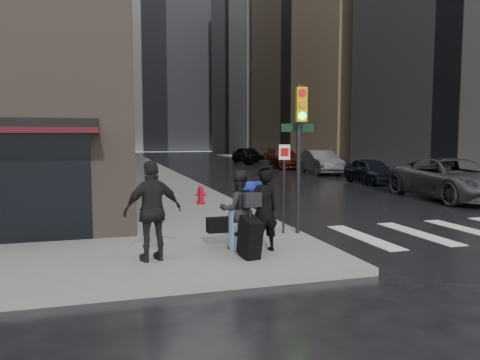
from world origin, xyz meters
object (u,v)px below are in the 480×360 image
object	(u,v)px
man_greycoat	(153,211)
parked_car_3	(282,158)
parked_car_2	(321,162)
traffic_light	(298,138)
fire_hydrant	(201,196)
man_overcoat	(261,214)
parked_car_1	(371,171)
man_jeans	(238,209)
parked_car_4	(248,155)
parked_car_0	(452,179)

from	to	relation	value
man_greycoat	parked_car_3	distance (m)	29.77
man_greycoat	parked_car_2	bearing A→B (deg)	-137.15
parked_car_2	parked_car_3	distance (m)	6.68
traffic_light	parked_car_3	xyz separation A→B (m)	(9.52, 25.13, -1.69)
traffic_light	fire_hydrant	xyz separation A→B (m)	(-1.25, 5.65, -2.05)
man_overcoat	parked_car_1	world-z (taller)	man_overcoat
man_jeans	parked_car_4	distance (m)	34.53
parked_car_0	parked_car_3	bearing A→B (deg)	93.90
traffic_light	parked_car_3	bearing A→B (deg)	77.59
parked_car_4	parked_car_1	bearing A→B (deg)	-93.50
man_overcoat	parked_car_4	world-z (taller)	man_overcoat
fire_hydrant	parked_car_0	bearing A→B (deg)	-3.13
fire_hydrant	parked_car_1	xyz separation A→B (m)	(10.63, 6.12, 0.25)
man_overcoat	parked_car_2	distance (m)	22.89
traffic_light	parked_car_1	size ratio (longest dim) A/B	0.90
fire_hydrant	parked_car_3	xyz separation A→B (m)	(10.77, 19.49, 0.36)
parked_car_3	man_greycoat	bearing A→B (deg)	-115.04
man_overcoat	parked_car_4	bearing A→B (deg)	-115.91
traffic_light	parked_car_0	xyz separation A→B (m)	(8.93, 5.09, -1.66)
parked_car_0	parked_car_1	size ratio (longest dim) A/B	1.48
man_overcoat	man_jeans	world-z (taller)	man_overcoat
man_greycoat	traffic_light	bearing A→B (deg)	-170.28
parked_car_0	parked_car_4	xyz separation A→B (m)	(-0.26, 26.72, -0.04)
man_jeans	fire_hydrant	distance (m)	6.78
parked_car_2	parked_car_4	xyz separation A→B (m)	(-1.00, 13.36, -0.01)
traffic_light	parked_car_4	distance (m)	33.01
fire_hydrant	parked_car_4	xyz separation A→B (m)	(9.91, 26.17, 0.36)
traffic_light	man_greycoat	bearing A→B (deg)	-148.40
parked_car_0	parked_car_1	distance (m)	6.70
parked_car_0	man_greycoat	bearing A→B (deg)	-146.51
traffic_light	parked_car_1	world-z (taller)	traffic_light
man_greycoat	parked_car_1	size ratio (longest dim) A/B	0.48
fire_hydrant	man_jeans	bearing A→B (deg)	-94.90
man_overcoat	man_jeans	distance (m)	0.58
man_greycoat	fire_hydrant	size ratio (longest dim) A/B	2.99
fire_hydrant	parked_car_0	xyz separation A→B (m)	(10.18, -0.56, 0.39)
man_greycoat	traffic_light	distance (m)	4.20
traffic_light	parked_car_1	xyz separation A→B (m)	(9.38, 11.77, -1.80)
man_jeans	man_greycoat	size ratio (longest dim) A/B	0.87
parked_car_1	parked_car_0	bearing A→B (deg)	-90.88
man_greycoat	parked_car_1	distance (m)	18.65
fire_hydrant	man_greycoat	bearing A→B (deg)	-108.37
man_greycoat	parked_car_2	size ratio (longest dim) A/B	0.39
parked_car_1	parked_car_2	bearing A→B (deg)	90.62
traffic_light	parked_car_2	xyz separation A→B (m)	(9.66, 18.45, -1.68)
man_greycoat	parked_car_0	bearing A→B (deg)	-165.64
man_overcoat	man_greycoat	bearing A→B (deg)	-8.56
parked_car_0	parked_car_2	distance (m)	13.38
traffic_light	parked_car_3	distance (m)	26.93
parked_car_2	parked_car_0	bearing A→B (deg)	-87.33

